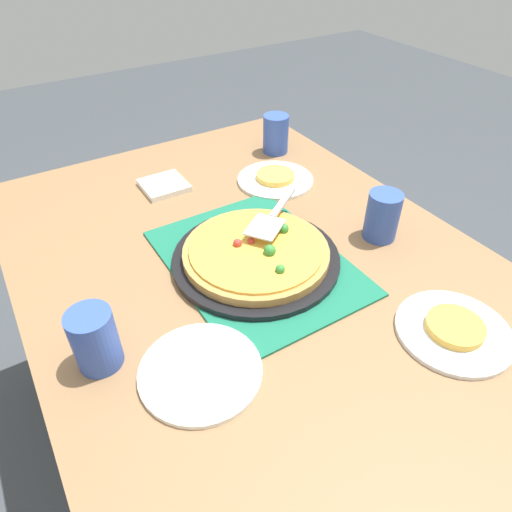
# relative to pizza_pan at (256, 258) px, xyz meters

# --- Properties ---
(ground_plane) EXTENTS (8.00, 8.00, 0.00)m
(ground_plane) POSITION_rel_pizza_pan_xyz_m (0.00, 0.00, -0.76)
(ground_plane) COLOR #3D4247
(dining_table) EXTENTS (1.40, 1.00, 0.75)m
(dining_table) POSITION_rel_pizza_pan_xyz_m (0.00, 0.00, -0.12)
(dining_table) COLOR olive
(dining_table) RESTS_ON ground_plane
(placemat) EXTENTS (0.48, 0.36, 0.01)m
(placemat) POSITION_rel_pizza_pan_xyz_m (0.00, 0.00, -0.01)
(placemat) COLOR #196B4C
(placemat) RESTS_ON dining_table
(pizza_pan) EXTENTS (0.38, 0.38, 0.01)m
(pizza_pan) POSITION_rel_pizza_pan_xyz_m (0.00, 0.00, 0.00)
(pizza_pan) COLOR black
(pizza_pan) RESTS_ON placemat
(pizza) EXTENTS (0.33, 0.33, 0.05)m
(pizza) POSITION_rel_pizza_pan_xyz_m (0.00, 0.00, 0.02)
(pizza) COLOR #B78442
(pizza) RESTS_ON pizza_pan
(plate_near_left) EXTENTS (0.22, 0.22, 0.01)m
(plate_near_left) POSITION_rel_pizza_pan_xyz_m (0.38, 0.21, -0.01)
(plate_near_left) COLOR white
(plate_near_left) RESTS_ON dining_table
(plate_far_right) EXTENTS (0.22, 0.22, 0.01)m
(plate_far_right) POSITION_rel_pizza_pan_xyz_m (-0.29, 0.24, -0.01)
(plate_far_right) COLOR white
(plate_far_right) RESTS_ON dining_table
(plate_side) EXTENTS (0.22, 0.22, 0.01)m
(plate_side) POSITION_rel_pizza_pan_xyz_m (0.21, -0.24, -0.01)
(plate_side) COLOR white
(plate_side) RESTS_ON dining_table
(served_slice_left) EXTENTS (0.11, 0.11, 0.02)m
(served_slice_left) POSITION_rel_pizza_pan_xyz_m (0.38, 0.21, 0.01)
(served_slice_left) COLOR gold
(served_slice_left) RESTS_ON plate_near_left
(served_slice_right) EXTENTS (0.11, 0.11, 0.02)m
(served_slice_right) POSITION_rel_pizza_pan_xyz_m (-0.29, 0.24, 0.01)
(served_slice_right) COLOR #EAB747
(served_slice_right) RESTS_ON plate_far_right
(cup_near) EXTENTS (0.08, 0.08, 0.12)m
(cup_near) POSITION_rel_pizza_pan_xyz_m (-0.45, 0.35, 0.05)
(cup_near) COLOR #3351AD
(cup_near) RESTS_ON dining_table
(cup_far) EXTENTS (0.08, 0.08, 0.12)m
(cup_far) POSITION_rel_pizza_pan_xyz_m (0.07, 0.31, 0.05)
(cup_far) COLOR #3351AD
(cup_far) RESTS_ON dining_table
(cup_corner) EXTENTS (0.08, 0.08, 0.12)m
(cup_corner) POSITION_rel_pizza_pan_xyz_m (0.09, -0.38, 0.05)
(cup_corner) COLOR #3351AD
(cup_corner) RESTS_ON dining_table
(pizza_server) EXTENTS (0.17, 0.21, 0.01)m
(pizza_server) POSITION_rel_pizza_pan_xyz_m (-0.06, 0.08, 0.06)
(pizza_server) COLOR silver
(pizza_server) RESTS_ON pizza
(napkin_stack) EXTENTS (0.12, 0.12, 0.02)m
(napkin_stack) POSITION_rel_pizza_pan_xyz_m (-0.42, -0.05, -0.01)
(napkin_stack) COLOR white
(napkin_stack) RESTS_ON dining_table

